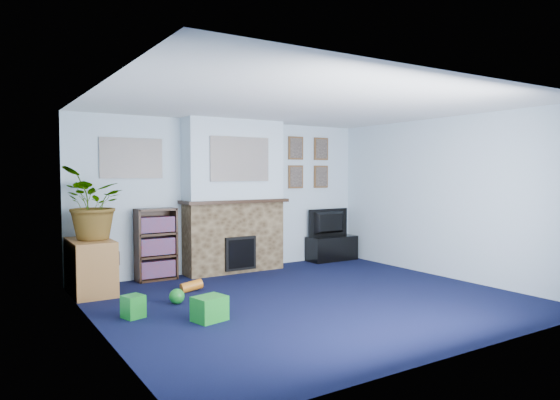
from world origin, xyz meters
TOP-DOWN VIEW (x-y plane):
  - floor at (0.00, 0.00)m, footprint 5.00×4.50m
  - ceiling at (0.00, 0.00)m, footprint 5.00×4.50m
  - wall_back at (0.00, 2.25)m, footprint 5.00×0.04m
  - wall_front at (0.00, -2.25)m, footprint 5.00×0.04m
  - wall_left at (-2.50, 0.00)m, footprint 0.04×4.50m
  - wall_right at (2.50, 0.00)m, footprint 0.04×4.50m
  - chimney_breast at (0.00, 2.05)m, footprint 1.72×0.50m
  - collage_main at (0.00, 1.84)m, footprint 1.00×0.03m
  - collage_left at (-1.55, 2.23)m, footprint 0.90×0.03m
  - portrait_tl at (1.30, 2.23)m, footprint 0.30×0.03m
  - portrait_tr at (1.85, 2.23)m, footprint 0.30×0.03m
  - portrait_bl at (1.30, 2.23)m, footprint 0.30×0.03m
  - portrait_br at (1.85, 2.23)m, footprint 0.30×0.03m
  - tv_stand at (1.95, 2.03)m, footprint 0.91×0.39m
  - television at (1.95, 2.05)m, footprint 0.85×0.12m
  - bookshelf at (-1.25, 2.11)m, footprint 0.58×0.28m
  - sideboard at (-2.24, 1.75)m, footprint 0.50×0.90m
  - potted_plant at (-2.19, 1.70)m, footprint 0.89×0.98m
  - mantel_clock at (-0.08, 2.00)m, footprint 0.10×0.06m
  - mantel_candle at (0.26, 2.00)m, footprint 0.06×0.06m
  - mantel_teddy at (-0.52, 2.00)m, footprint 0.12×0.12m
  - mantel_can at (0.78, 2.00)m, footprint 0.06×0.06m
  - green_crate at (-1.43, -0.19)m, footprint 0.38×0.33m
  - toy_ball at (-1.48, 0.64)m, footprint 0.18×0.18m
  - toy_block at (-2.09, 0.35)m, footprint 0.25×0.25m
  - toy_tube at (-1.09, 1.15)m, footprint 0.30×0.13m

SIDE VIEW (x-z plane):
  - floor at x=0.00m, z-range -0.01..0.01m
  - toy_tube at x=-1.09m, z-range -0.02..0.16m
  - toy_ball at x=-1.48m, z-range 0.00..0.18m
  - toy_block at x=-2.09m, z-range -0.01..0.23m
  - green_crate at x=-1.43m, z-range 0.01..0.27m
  - tv_stand at x=1.95m, z-range 0.01..0.44m
  - sideboard at x=-2.24m, z-range 0.00..0.70m
  - bookshelf at x=-1.25m, z-range -0.02..1.03m
  - television at x=1.95m, z-range 0.43..0.92m
  - potted_plant at x=-2.19m, z-range 0.70..1.66m
  - chimney_breast at x=0.00m, z-range -0.02..2.38m
  - wall_back at x=0.00m, z-range 0.00..2.40m
  - wall_front at x=0.00m, z-range 0.00..2.40m
  - wall_left at x=-2.50m, z-range 0.00..2.40m
  - wall_right at x=2.50m, z-range 0.00..2.40m
  - mantel_can at x=0.78m, z-range 1.15..1.27m
  - mantel_teddy at x=-0.52m, z-range 1.15..1.28m
  - mantel_clock at x=-0.08m, z-range 1.15..1.29m
  - mantel_candle at x=0.26m, z-range 1.14..1.32m
  - portrait_bl at x=1.30m, z-range 1.30..1.70m
  - portrait_br at x=1.85m, z-range 1.30..1.70m
  - collage_left at x=-1.55m, z-range 1.49..2.07m
  - collage_main at x=0.00m, z-range 1.44..2.12m
  - portrait_tl at x=1.30m, z-range 1.80..2.20m
  - portrait_tr at x=1.85m, z-range 1.80..2.20m
  - ceiling at x=0.00m, z-range 2.40..2.40m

